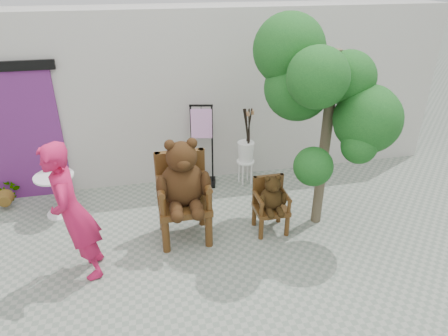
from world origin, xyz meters
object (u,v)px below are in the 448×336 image
(chair_big, at_px, (183,184))
(person, at_px, (73,213))
(stool_bucket, at_px, (246,151))
(tree, at_px, (321,89))
(display_stand, at_px, (202,155))
(chair_small, at_px, (271,199))
(cafe_table, at_px, (57,190))

(chair_big, xyz_separation_m, person, (-1.40, -0.50, 0.04))
(stool_bucket, bearing_deg, tree, -65.59)
(display_stand, relative_size, stool_bucket, 1.04)
(chair_big, bearing_deg, chair_small, -4.57)
(chair_big, xyz_separation_m, cafe_table, (-1.88, 1.02, -0.44))
(stool_bucket, height_order, tree, tree)
(chair_big, bearing_deg, cafe_table, 151.54)
(display_stand, height_order, stool_bucket, display_stand)
(chair_big, height_order, chair_small, chair_big)
(person, height_order, tree, tree)
(chair_small, xyz_separation_m, person, (-2.67, -0.40, 0.38))
(cafe_table, bearing_deg, display_stand, 11.58)
(display_stand, bearing_deg, person, -121.26)
(cafe_table, distance_m, stool_bucket, 3.20)
(tree, bearing_deg, chair_big, 179.82)
(chair_big, height_order, person, person)
(chair_small, relative_size, cafe_table, 1.32)
(chair_big, relative_size, cafe_table, 2.22)
(chair_small, relative_size, stool_bucket, 0.64)
(person, height_order, display_stand, person)
(person, xyz_separation_m, cafe_table, (-0.49, 1.52, -0.48))
(chair_big, xyz_separation_m, chair_small, (1.27, -0.10, -0.34))
(display_stand, bearing_deg, chair_small, -52.77)
(display_stand, height_order, tree, tree)
(cafe_table, distance_m, display_stand, 2.46)
(stool_bucket, relative_size, tree, 0.47)
(tree, bearing_deg, person, -171.52)
(cafe_table, relative_size, display_stand, 0.47)
(chair_small, xyz_separation_m, stool_bucket, (0.01, 1.48, 0.10))
(display_stand, bearing_deg, cafe_table, -156.07)
(display_stand, distance_m, tree, 2.57)
(chair_small, bearing_deg, tree, 8.48)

